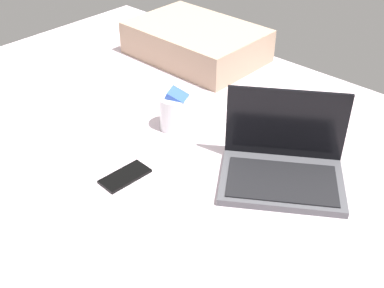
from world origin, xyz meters
The scene contains 5 objects.
bed_mattress centered at (0.00, 0.00, 9.00)cm, with size 180.00×140.00×18.00cm, color silver.
laptop centered at (48.84, 5.92, 22.41)cm, with size 40.22×37.52×23.00cm.
snack_cup centered at (9.35, 3.95, 23.90)cm, with size 9.44×9.74×13.79cm.
cell_phone centered at (17.17, -23.61, 18.40)cm, with size 6.80×14.00×0.80cm, color black.
pillow centered at (-21.41, 48.00, 24.50)cm, with size 52.00×36.00×13.00cm, color tan.
Camera 1 is at (101.18, -87.46, 102.17)cm, focal length 45.04 mm.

